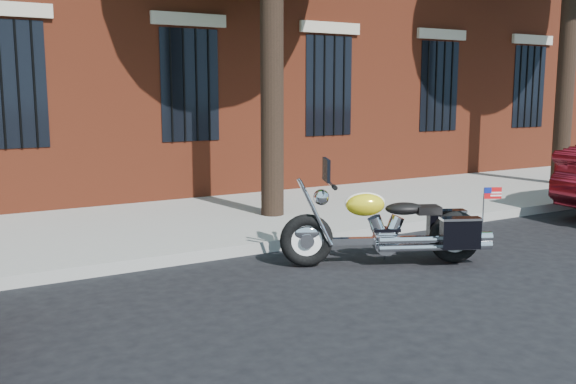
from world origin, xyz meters
TOP-DOWN VIEW (x-y plane):
  - ground at (0.00, 0.00)m, footprint 120.00×120.00m
  - curb at (0.00, 1.38)m, footprint 40.00×0.16m
  - sidewalk at (0.00, 3.26)m, footprint 40.00×3.60m
  - motorcycle at (0.58, 0.02)m, footprint 2.32×1.46m

SIDE VIEW (x-z plane):
  - ground at x=0.00m, z-range 0.00..0.00m
  - curb at x=0.00m, z-range 0.00..0.15m
  - sidewalk at x=0.00m, z-range 0.00..0.15m
  - motorcycle at x=0.58m, z-range -0.21..1.10m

